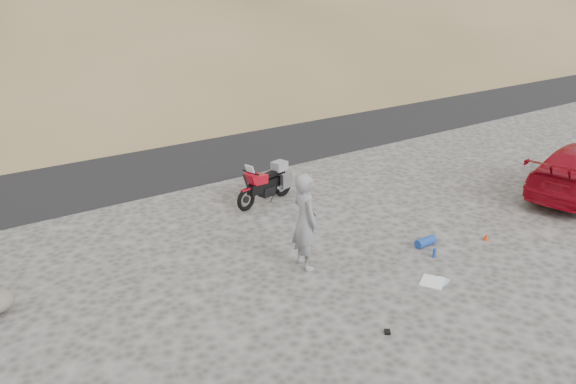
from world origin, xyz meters
TOP-DOWN VIEW (x-y plane):
  - ground at (0.00, 0.00)m, footprint 140.00×140.00m
  - road at (0.00, 9.00)m, footprint 120.00×7.00m
  - motorcycle at (0.89, 3.43)m, footprint 1.94×0.83m
  - man at (-0.41, 0.12)m, footprint 0.56×0.78m
  - gear_white_cloth at (1.20, -1.80)m, footprint 0.62×0.60m
  - gear_blue_mat at (2.27, -0.67)m, footprint 0.50×0.20m
  - gear_bottle at (2.02, -1.14)m, footprint 0.09×0.09m
  - gear_funnel at (3.59, -1.25)m, footprint 0.14×0.14m
  - gear_glove_b at (-0.67, -2.49)m, footprint 0.15×0.16m
  - gear_blue_cloth at (1.35, -1.89)m, footprint 0.38×0.32m

SIDE VIEW (x-z plane):
  - ground at x=0.00m, z-range 0.00..0.00m
  - road at x=0.00m, z-range -0.03..0.03m
  - man at x=-0.41m, z-range -0.99..0.99m
  - gear_blue_cloth at x=1.35m, z-range 0.00..0.01m
  - gear_white_cloth at x=1.20m, z-range 0.00..0.02m
  - gear_glove_b at x=-0.67m, z-range 0.00..0.04m
  - gear_funnel at x=3.59m, z-range 0.00..0.16m
  - gear_bottle at x=2.02m, z-range 0.00..0.19m
  - gear_blue_mat at x=2.27m, z-range 0.00..0.20m
  - motorcycle at x=0.89m, z-range -0.09..1.08m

